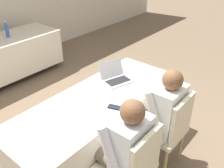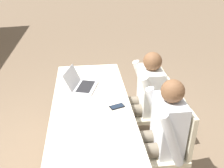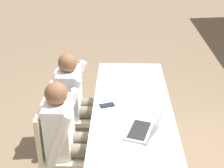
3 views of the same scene
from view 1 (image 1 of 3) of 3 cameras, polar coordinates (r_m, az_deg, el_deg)
name	(u,v)px [view 1 (image 1 of 3)]	position (r m, az deg, el deg)	size (l,w,h in m)	color
ground_plane	(99,150)	(3.12, -2.94, -14.91)	(24.00, 24.00, 0.00)	brown
conference_table_near	(98,112)	(2.75, -3.25, -6.43)	(2.08, 0.78, 0.75)	beige
laptop	(116,78)	(2.95, 0.89, 1.49)	(0.40, 0.39, 0.21)	#B7B7BC
cell_phone	(115,107)	(2.50, 0.68, -5.34)	(0.12, 0.16, 0.01)	black
paper_beside_laptop	(60,124)	(2.35, -11.75, -8.92)	(0.31, 0.35, 0.00)	white
water_bottle	(7,30)	(4.68, -22.91, 11.36)	(0.06, 0.06, 0.28)	#2D5BB7
chair_near_left	(132,166)	(2.28, 4.67, -18.10)	(0.44, 0.44, 0.92)	tan
chair_near_right	(168,128)	(2.69, 12.74, -9.83)	(0.44, 0.44, 0.92)	tan
person_checkered_shirt	(123,147)	(2.21, 2.58, -14.10)	(0.50, 0.52, 1.18)	#665B4C
person_white_shirt	(161,112)	(2.63, 11.14, -6.30)	(0.50, 0.52, 1.18)	#665B4C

